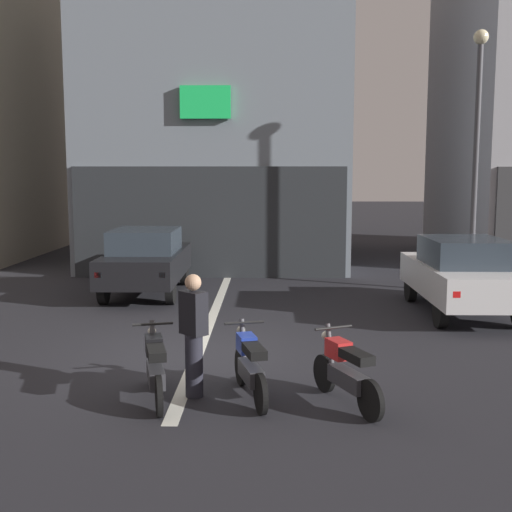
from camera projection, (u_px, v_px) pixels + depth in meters
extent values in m
plane|color=#232328|center=(197.00, 355.00, 10.48)|extent=(120.00, 120.00, 0.00)
cube|color=silver|center=(223.00, 289.00, 16.43)|extent=(0.20, 18.00, 0.01)
cube|color=gray|center=(221.00, 96.00, 22.36)|extent=(8.16, 9.55, 11.47)
cube|color=#292C30|center=(209.00, 223.00, 18.10)|extent=(7.83, 0.10, 3.20)
cube|color=#1EE566|center=(205.00, 102.00, 17.60)|extent=(1.42, 0.16, 0.91)
cylinder|color=black|center=(127.00, 273.00, 17.10)|extent=(0.19, 0.64, 0.64)
cylinder|color=black|center=(184.00, 273.00, 17.09)|extent=(0.19, 0.64, 0.64)
cylinder|color=black|center=(103.00, 291.00, 14.52)|extent=(0.19, 0.64, 0.64)
cylinder|color=black|center=(171.00, 291.00, 14.51)|extent=(0.19, 0.64, 0.64)
cube|color=black|center=(147.00, 264.00, 15.75)|extent=(1.80, 4.12, 0.66)
cube|color=#2D3842|center=(145.00, 241.00, 15.52)|extent=(1.57, 1.98, 0.56)
cube|color=red|center=(98.00, 275.00, 13.75)|extent=(0.14, 0.06, 0.12)
cube|color=red|center=(162.00, 275.00, 13.73)|extent=(0.14, 0.06, 0.12)
cylinder|color=black|center=(411.00, 288.00, 14.87)|extent=(0.18, 0.64, 0.64)
cylinder|color=black|center=(477.00, 288.00, 14.85)|extent=(0.18, 0.64, 0.64)
cylinder|color=black|center=(441.00, 312.00, 12.30)|extent=(0.18, 0.64, 0.64)
cube|color=silver|center=(461.00, 279.00, 13.52)|extent=(1.77, 4.10, 0.66)
cube|color=#2D3842|center=(465.00, 252.00, 13.29)|extent=(1.55, 1.97, 0.56)
cube|color=red|center=(456.00, 294.00, 11.52)|extent=(0.14, 0.06, 0.12)
cylinder|color=black|center=(298.00, 255.00, 20.98)|extent=(0.20, 0.65, 0.64)
cylinder|color=black|center=(251.00, 254.00, 21.07)|extent=(0.20, 0.65, 0.64)
cylinder|color=black|center=(297.00, 246.00, 23.56)|extent=(0.20, 0.65, 0.64)
cylinder|color=black|center=(256.00, 246.00, 23.64)|extent=(0.20, 0.65, 0.64)
cube|color=red|center=(276.00, 238.00, 22.26)|extent=(1.91, 4.16, 0.66)
cube|color=#2D3842|center=(276.00, 220.00, 22.33)|extent=(1.62, 2.02, 0.56)
cube|color=red|center=(295.00, 231.00, 24.21)|extent=(0.14, 0.07, 0.12)
cube|color=red|center=(259.00, 231.00, 24.29)|extent=(0.14, 0.07, 0.12)
cylinder|color=#47474C|center=(475.00, 171.00, 15.68)|extent=(0.14, 0.14, 6.09)
sphere|color=beige|center=(481.00, 37.00, 15.27)|extent=(0.36, 0.36, 0.36)
cylinder|color=black|center=(153.00, 368.00, 8.90)|extent=(0.20, 0.52, 0.52)
cylinder|color=black|center=(159.00, 396.00, 7.78)|extent=(0.20, 0.52, 0.52)
cube|color=#38383D|center=(156.00, 374.00, 8.28)|extent=(0.37, 0.76, 0.22)
cube|color=black|center=(156.00, 352.00, 8.08)|extent=(0.36, 0.64, 0.12)
cube|color=black|center=(154.00, 345.00, 8.48)|extent=(0.30, 0.40, 0.24)
cylinder|color=#4C4C51|center=(153.00, 346.00, 8.70)|extent=(0.13, 0.25, 0.70)
cylinder|color=black|center=(153.00, 324.00, 8.58)|extent=(0.54, 0.17, 0.04)
sphere|color=silver|center=(152.00, 331.00, 8.80)|extent=(0.12, 0.12, 0.12)
cylinder|color=black|center=(241.00, 367.00, 8.97)|extent=(0.20, 0.52, 0.52)
cylinder|color=black|center=(261.00, 394.00, 7.86)|extent=(0.20, 0.52, 0.52)
cube|color=#38383D|center=(251.00, 373.00, 8.35)|extent=(0.38, 0.76, 0.22)
cube|color=black|center=(254.00, 350.00, 8.15)|extent=(0.37, 0.64, 0.12)
cube|color=#233DB7|center=(247.00, 343.00, 8.56)|extent=(0.31, 0.40, 0.24)
cylinder|color=#4C4C51|center=(243.00, 344.00, 8.77)|extent=(0.13, 0.25, 0.70)
cylinder|color=black|center=(244.00, 323.00, 8.66)|extent=(0.54, 0.18, 0.04)
sphere|color=silver|center=(241.00, 330.00, 8.87)|extent=(0.12, 0.12, 0.12)
cylinder|color=black|center=(324.00, 373.00, 8.68)|extent=(0.27, 0.50, 0.52)
cylinder|color=black|center=(371.00, 401.00, 7.63)|extent=(0.27, 0.50, 0.52)
cube|color=#38383D|center=(348.00, 379.00, 8.09)|extent=(0.48, 0.75, 0.22)
cube|color=black|center=(355.00, 356.00, 7.91)|extent=(0.44, 0.64, 0.12)
cube|color=red|center=(338.00, 349.00, 8.29)|extent=(0.35, 0.42, 0.24)
cylinder|color=#4C4C51|center=(330.00, 350.00, 8.49)|extent=(0.16, 0.25, 0.70)
cylinder|color=black|center=(334.00, 328.00, 8.38)|extent=(0.52, 0.26, 0.04)
sphere|color=silver|center=(326.00, 335.00, 8.59)|extent=(0.12, 0.12, 0.12)
cylinder|color=#23232D|center=(194.00, 365.00, 8.47)|extent=(0.24, 0.24, 0.86)
cube|color=black|center=(193.00, 313.00, 8.38)|extent=(0.41, 0.41, 0.58)
sphere|color=tan|center=(193.00, 282.00, 8.33)|extent=(0.22, 0.22, 0.22)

